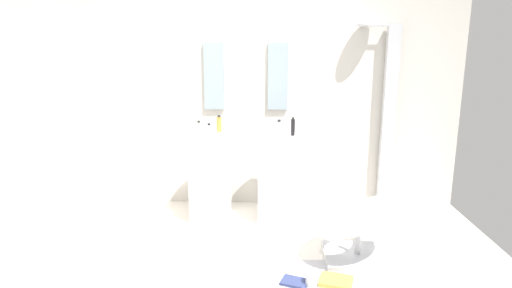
% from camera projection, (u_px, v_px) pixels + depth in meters
% --- Properties ---
extents(ground_plane, '(4.80, 3.60, 0.04)m').
position_uv_depth(ground_plane, '(236.00, 273.00, 3.48)').
color(ground_plane, silver).
extents(rear_partition, '(4.80, 0.10, 2.60)m').
position_uv_depth(rear_partition, '(246.00, 93.00, 4.80)').
color(rear_partition, beige).
rests_on(rear_partition, ground_plane).
extents(pedestal_sink_left, '(0.44, 0.44, 1.02)m').
position_uv_depth(pedestal_sink_left, '(210.00, 175.00, 4.49)').
color(pedestal_sink_left, white).
rests_on(pedestal_sink_left, ground_plane).
extents(pedestal_sink_right, '(0.44, 0.44, 1.02)m').
position_uv_depth(pedestal_sink_right, '(277.00, 175.00, 4.47)').
color(pedestal_sink_right, white).
rests_on(pedestal_sink_right, ground_plane).
extents(vanity_mirror_left, '(0.22, 0.03, 0.73)m').
position_uv_depth(vanity_mirror_left, '(214.00, 76.00, 4.70)').
color(vanity_mirror_left, '#8C9EA8').
extents(vanity_mirror_right, '(0.22, 0.03, 0.73)m').
position_uv_depth(vanity_mirror_right, '(278.00, 77.00, 4.68)').
color(vanity_mirror_right, '#8C9EA8').
extents(shower_column, '(0.49, 0.24, 2.05)m').
position_uv_depth(shower_column, '(387.00, 114.00, 4.68)').
color(shower_column, '#B7BABF').
rests_on(shower_column, ground_plane).
extents(lounge_chair, '(1.09, 1.09, 0.65)m').
position_uv_depth(lounge_chair, '(359.00, 222.00, 3.58)').
color(lounge_chair, '#B7BABF').
rests_on(lounge_chair, ground_plane).
extents(area_rug, '(1.23, 0.69, 0.01)m').
position_uv_depth(area_rug, '(311.00, 282.00, 3.30)').
color(area_rug, '#B2B2B7').
rests_on(area_rug, ground_plane).
extents(magazine_navy, '(0.24, 0.21, 0.02)m').
position_uv_depth(magazine_navy, '(295.00, 282.00, 3.27)').
color(magazine_navy, navy).
rests_on(magazine_navy, area_rug).
extents(magazine_ochre, '(0.29, 0.26, 0.03)m').
position_uv_depth(magazine_ochre, '(336.00, 281.00, 3.27)').
color(magazine_ochre, gold).
rests_on(magazine_ochre, area_rug).
extents(coffee_mug, '(0.09, 0.09, 0.11)m').
position_uv_depth(coffee_mug, '(311.00, 280.00, 3.23)').
color(coffee_mug, white).
rests_on(coffee_mug, area_rug).
extents(soap_bottle_amber, '(0.05, 0.05, 0.18)m').
position_uv_depth(soap_bottle_amber, '(219.00, 124.00, 4.48)').
color(soap_bottle_amber, '#C68C38').
rests_on(soap_bottle_amber, pedestal_sink_left).
extents(soap_bottle_black, '(0.04, 0.04, 0.19)m').
position_uv_depth(soap_bottle_black, '(293.00, 127.00, 4.30)').
color(soap_bottle_black, black).
rests_on(soap_bottle_black, pedestal_sink_right).
extents(soap_bottle_clear, '(0.05, 0.05, 0.14)m').
position_uv_depth(soap_bottle_clear, '(209.00, 131.00, 4.24)').
color(soap_bottle_clear, silver).
rests_on(soap_bottle_clear, pedestal_sink_left).
extents(soap_bottle_grey, '(0.06, 0.06, 0.13)m').
position_uv_depth(soap_bottle_grey, '(279.00, 126.00, 4.50)').
color(soap_bottle_grey, '#99999E').
rests_on(soap_bottle_grey, pedestal_sink_right).
extents(soap_bottle_white, '(0.05, 0.05, 0.15)m').
position_uv_depth(soap_bottle_white, '(199.00, 129.00, 4.32)').
color(soap_bottle_white, white).
rests_on(soap_bottle_white, pedestal_sink_left).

